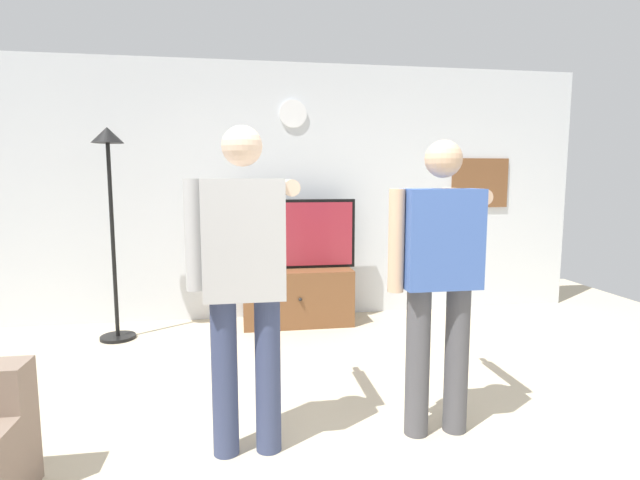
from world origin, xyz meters
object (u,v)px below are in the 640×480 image
Objects in this scene: television at (296,234)px; floor_lamp at (110,190)px; tv_stand at (297,296)px; wall_clock at (293,114)px; person_standing_nearer_lamp at (244,272)px; framed_picture at (480,183)px; person_standing_nearer_couch at (439,270)px.

television is 1.81m from floor_lamp.
tv_stand is at bearing 7.37° from floor_lamp.
television is 0.62× the size of floor_lamp.
person_standing_nearer_lamp is (-0.55, -2.64, -1.16)m from wall_clock.
person_standing_nearer_lamp reaches higher than framed_picture.
person_standing_nearer_couch is (0.55, -2.32, 0.69)m from tv_stand.
floor_lamp is (-1.73, -0.27, 0.47)m from television.
framed_picture is at bearing 6.67° from television.
framed_picture reaches higher than person_standing_nearer_couch.
person_standing_nearer_lamp is 1.11m from person_standing_nearer_couch.
person_standing_nearer_couch reaches higher than television.
tv_stand is 1.91m from wall_clock.
person_standing_nearer_couch is at bearing -76.54° from tv_stand.
floor_lamp is at bearing -172.63° from tv_stand.
tv_stand is 2.44m from framed_picture.
tv_stand is 2.52m from person_standing_nearer_lamp.
person_standing_nearer_lamp reaches higher than tv_stand.
framed_picture is (2.13, 0.30, 1.16)m from tv_stand.
television is 1.26m from wall_clock.
floor_lamp reaches higher than television.
wall_clock is 2.25m from framed_picture.
tv_stand is 1.66× the size of framed_picture.
person_standing_nearer_couch is (2.28, -2.09, -0.42)m from floor_lamp.
framed_picture is 3.79m from person_standing_nearer_lamp.
wall_clock is 2.92m from person_standing_nearer_couch.
person_standing_nearer_lamp is at bearing -103.02° from television.
framed_picture is 0.34× the size of floor_lamp.
person_standing_nearer_couch is at bearing 1.75° from person_standing_nearer_lamp.
framed_picture is (2.13, 0.00, -0.72)m from wall_clock.
person_standing_nearer_couch reaches higher than tv_stand.
tv_stand is 2.48m from person_standing_nearer_couch.
floor_lamp reaches higher than framed_picture.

